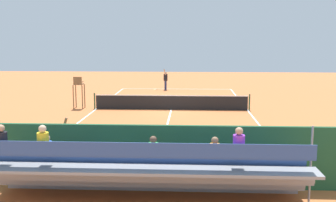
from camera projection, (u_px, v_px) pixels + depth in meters
ground_plane at (171, 110)px, 26.75m from camera, size 60.00×60.00×0.00m
court_line_markings at (171, 110)px, 26.79m from camera, size 10.10×22.20×0.01m
tennis_net at (171, 102)px, 26.67m from camera, size 10.30×0.10×1.07m
backdrop_wall at (151, 156)px, 12.78m from camera, size 18.00×0.16×2.00m
bleacher_stand at (140, 171)px, 11.46m from camera, size 9.06×2.40×2.48m
umpire_chair at (79, 89)px, 27.04m from camera, size 0.67×0.67×2.14m
courtside_bench at (250, 164)px, 13.40m from camera, size 1.80×0.40×0.93m
equipment_bag at (202, 175)px, 13.42m from camera, size 0.90×0.36×0.36m
tennis_player at (166, 79)px, 36.68m from camera, size 0.43×0.55×1.93m
tennis_racket at (155, 89)px, 37.10m from camera, size 0.46×0.55×0.03m
tennis_ball_near at (158, 94)px, 33.73m from camera, size 0.07×0.07×0.07m
line_judge at (64, 144)px, 14.13m from camera, size 0.38×0.54×1.93m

